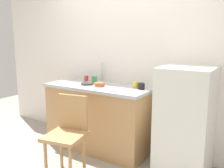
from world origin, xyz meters
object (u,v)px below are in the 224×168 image
(terracotta_bowl, at_px, (99,84))
(cup_red, at_px, (86,78))
(hotplate, at_px, (87,84))
(cup_black, at_px, (141,86))
(chair, at_px, (68,132))
(cup_green, at_px, (94,79))
(refrigerator, at_px, (185,121))
(cup_yellow, at_px, (136,85))

(terracotta_bowl, bearing_deg, cup_red, 149.68)
(hotplate, relative_size, cup_black, 2.06)
(chair, height_order, cup_green, cup_green)
(terracotta_bowl, xyz_separation_m, cup_black, (0.55, 0.12, 0.01))
(refrigerator, height_order, terracotta_bowl, refrigerator)
(hotplate, distance_m, cup_green, 0.21)
(refrigerator, height_order, chair, refrigerator)
(cup_yellow, bearing_deg, chair, -114.84)
(refrigerator, relative_size, cup_red, 16.14)
(cup_black, bearing_deg, chair, -121.63)
(hotplate, bearing_deg, cup_red, 130.71)
(cup_red, xyz_separation_m, cup_green, (0.17, -0.02, 0.01))
(chair, xyz_separation_m, cup_yellow, (0.40, 0.85, 0.43))
(hotplate, xyz_separation_m, cup_black, (0.76, 0.11, 0.03))
(refrigerator, bearing_deg, cup_red, 173.23)
(cup_black, relative_size, cup_green, 0.97)
(refrigerator, xyz_separation_m, terracotta_bowl, (-1.13, -0.06, 0.31))
(hotplate, relative_size, cup_red, 2.26)
(refrigerator, height_order, cup_yellow, refrigerator)
(cup_red, bearing_deg, hotplate, -49.29)
(refrigerator, relative_size, terracotta_bowl, 9.14)
(cup_red, bearing_deg, cup_black, -7.02)
(refrigerator, xyz_separation_m, hotplate, (-1.34, -0.05, 0.30))
(refrigerator, relative_size, cup_green, 14.23)
(chair, height_order, cup_red, cup_red)
(cup_red, xyz_separation_m, cup_black, (0.96, -0.12, 0.00))
(cup_red, height_order, cup_black, cup_black)
(cup_red, height_order, cup_green, cup_green)
(hotplate, xyz_separation_m, cup_green, (-0.03, 0.21, 0.03))
(terracotta_bowl, bearing_deg, hotplate, 177.30)
(cup_black, bearing_deg, terracotta_bowl, -167.32)
(refrigerator, xyz_separation_m, cup_yellow, (-0.68, 0.11, 0.32))
(chair, bearing_deg, cup_red, 105.26)
(chair, bearing_deg, hotplate, 99.52)
(refrigerator, distance_m, cup_black, 0.67)
(cup_yellow, xyz_separation_m, cup_black, (0.10, -0.05, 0.00))
(cup_black, bearing_deg, refrigerator, -6.36)
(hotplate, bearing_deg, chair, -69.10)
(refrigerator, bearing_deg, cup_black, 173.64)
(hotplate, distance_m, cup_red, 0.31)
(cup_red, distance_m, cup_green, 0.17)
(cup_black, distance_m, cup_green, 0.80)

